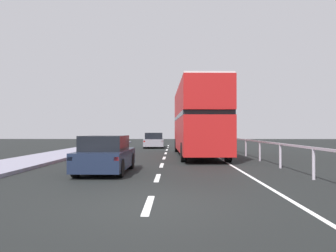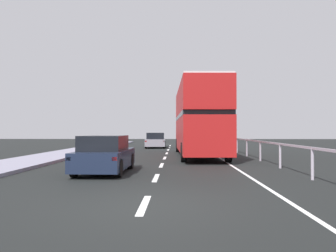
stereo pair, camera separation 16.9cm
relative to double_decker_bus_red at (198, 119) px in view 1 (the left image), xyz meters
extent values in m
cube|color=black|center=(-2.06, -14.26, -2.40)|extent=(74.92, 120.00, 0.10)
cube|color=silver|center=(-2.06, -14.42, -2.34)|extent=(0.16, 2.02, 0.01)
cube|color=silver|center=(-2.06, -10.14, -2.34)|extent=(0.16, 2.02, 0.01)
cube|color=silver|center=(-2.06, -5.86, -2.34)|extent=(0.16, 2.02, 0.01)
cube|color=silver|center=(-2.06, -1.58, -2.34)|extent=(0.16, 2.02, 0.01)
cube|color=silver|center=(-2.06, 2.70, -2.34)|extent=(0.16, 2.02, 0.01)
cube|color=silver|center=(-2.06, 6.98, -2.34)|extent=(0.16, 2.02, 0.01)
cube|color=silver|center=(-2.06, 11.26, -2.34)|extent=(0.16, 2.02, 0.01)
cube|color=silver|center=(-2.06, 15.53, -2.34)|extent=(0.16, 2.02, 0.01)
cube|color=silver|center=(1.14, -5.26, -2.34)|extent=(0.12, 46.00, 0.01)
cube|color=#B5AAB9|center=(3.02, -5.26, -1.32)|extent=(0.08, 42.00, 0.08)
cylinder|color=#B5AAB9|center=(3.02, -10.51, -1.83)|extent=(0.10, 0.10, 1.02)
cylinder|color=#B5AAB9|center=(3.02, -7.01, -1.83)|extent=(0.10, 0.10, 1.02)
cylinder|color=#B5AAB9|center=(3.02, -3.51, -1.83)|extent=(0.10, 0.10, 1.02)
cylinder|color=#B5AAB9|center=(3.02, -0.01, -1.83)|extent=(0.10, 0.10, 1.02)
cylinder|color=#B5AAB9|center=(3.02, 3.49, -1.83)|extent=(0.10, 0.10, 1.02)
cylinder|color=#B5AAB9|center=(3.02, 6.99, -1.83)|extent=(0.10, 0.10, 1.02)
cylinder|color=#B5AAB9|center=(3.02, 10.49, -1.83)|extent=(0.10, 0.10, 1.02)
cylinder|color=#B5AAB9|center=(3.02, 13.99, -1.83)|extent=(0.10, 0.10, 1.02)
cube|color=#B01919|center=(0.00, -0.01, -1.00)|extent=(2.83, 11.56, 2.00)
cube|color=black|center=(0.00, -0.01, 0.12)|extent=(2.83, 11.11, 0.24)
cube|color=#B01919|center=(0.00, -0.01, 1.09)|extent=(2.83, 11.56, 1.70)
cube|color=silver|center=(0.00, -0.01, 1.99)|extent=(2.77, 11.33, 0.10)
cube|color=black|center=(-0.18, 5.72, -0.90)|extent=(2.23, 0.11, 1.40)
cube|color=yellow|center=(-0.18, 5.72, 1.51)|extent=(1.48, 0.09, 0.28)
cylinder|color=black|center=(-1.27, 4.30, -1.85)|extent=(0.31, 1.01, 1.00)
cylinder|color=black|center=(1.00, 4.37, -1.85)|extent=(0.31, 1.01, 1.00)
cylinder|color=black|center=(-1.01, -4.19, -1.85)|extent=(0.31, 1.01, 1.00)
cylinder|color=black|center=(1.26, -4.12, -1.85)|extent=(0.31, 1.01, 1.00)
cube|color=#192239|center=(-4.09, -8.65, -1.83)|extent=(1.75, 4.18, 0.67)
cube|color=black|center=(-4.09, -8.86, -1.22)|extent=(1.52, 2.31, 0.56)
cube|color=red|center=(-4.86, -10.69, -1.66)|extent=(0.16, 0.06, 0.12)
cube|color=red|center=(-3.36, -10.71, -1.66)|extent=(0.16, 0.06, 0.12)
cylinder|color=black|center=(-4.84, -7.26, -2.03)|extent=(0.21, 0.64, 0.64)
cylinder|color=black|center=(-3.30, -7.28, -2.03)|extent=(0.21, 0.64, 0.64)
cylinder|color=black|center=(-4.87, -10.02, -2.03)|extent=(0.21, 0.64, 0.64)
cylinder|color=black|center=(-3.33, -10.04, -2.03)|extent=(0.21, 0.64, 0.64)
cube|color=gray|center=(-3.34, 10.88, -1.84)|extent=(1.91, 4.61, 0.65)
cube|color=black|center=(-3.33, 10.65, -1.23)|extent=(1.64, 2.55, 0.58)
cube|color=red|center=(-4.08, 8.61, -1.68)|extent=(0.16, 0.06, 0.12)
cube|color=red|center=(-2.48, 8.65, -1.68)|extent=(0.16, 0.06, 0.12)
cylinder|color=black|center=(-4.20, 12.44, -2.03)|extent=(0.22, 0.65, 0.64)
cylinder|color=black|center=(-2.57, 12.48, -2.03)|extent=(0.22, 0.65, 0.64)
cylinder|color=black|center=(-4.11, 9.27, -2.03)|extent=(0.22, 0.65, 0.64)
cylinder|color=black|center=(-2.48, 9.32, -2.03)|extent=(0.22, 0.65, 0.64)
camera|label=1|loc=(-1.53, -21.86, -0.76)|focal=37.20mm
camera|label=2|loc=(-1.36, -21.86, -0.76)|focal=37.20mm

